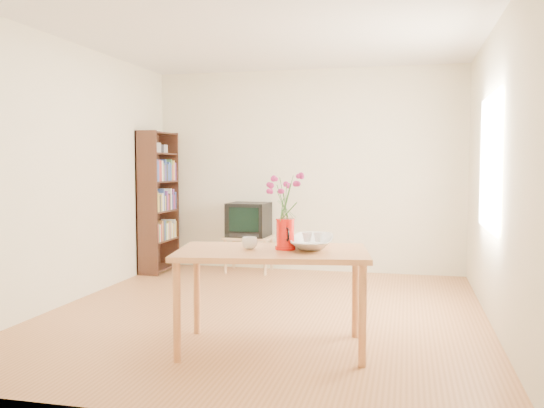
% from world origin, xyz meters
% --- Properties ---
extents(room, '(4.50, 4.50, 4.50)m').
position_xyz_m(room, '(0.03, 0.00, 1.30)').
color(room, '#A7693B').
rests_on(room, ground).
extents(table, '(1.51, 1.01, 0.75)m').
position_xyz_m(table, '(0.30, -0.98, 0.67)').
color(table, '#BC7240').
rests_on(table, ground).
extents(tv_stand, '(0.60, 0.45, 0.46)m').
position_xyz_m(tv_stand, '(-0.70, 1.97, 0.39)').
color(tv_stand, tan).
rests_on(tv_stand, ground).
extents(bookshelf, '(0.28, 0.70, 1.80)m').
position_xyz_m(bookshelf, '(-1.85, 1.75, 0.84)').
color(bookshelf, black).
rests_on(bookshelf, ground).
extents(pitcher, '(0.15, 0.22, 0.24)m').
position_xyz_m(pitcher, '(0.39, -0.94, 0.86)').
color(pitcher, red).
rests_on(pitcher, table).
extents(flowers, '(0.27, 0.27, 0.38)m').
position_xyz_m(flowers, '(0.39, -0.94, 1.16)').
color(flowers, '#CF3087').
rests_on(flowers, pitcher).
extents(mug, '(0.13, 0.13, 0.09)m').
position_xyz_m(mug, '(0.13, -0.99, 0.80)').
color(mug, white).
rests_on(mug, table).
extents(bowl, '(0.52, 0.52, 0.45)m').
position_xyz_m(bowl, '(0.57, -0.77, 0.98)').
color(bowl, white).
rests_on(bowl, table).
extents(teacup_a, '(0.10, 0.10, 0.06)m').
position_xyz_m(teacup_a, '(0.53, -0.77, 0.93)').
color(teacup_a, white).
rests_on(teacup_a, bowl).
extents(teacup_b, '(0.07, 0.07, 0.06)m').
position_xyz_m(teacup_b, '(0.62, -0.75, 0.93)').
color(teacup_b, white).
rests_on(teacup_b, bowl).
extents(television, '(0.52, 0.49, 0.43)m').
position_xyz_m(television, '(-0.70, 1.98, 0.68)').
color(television, black).
rests_on(television, tv_stand).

